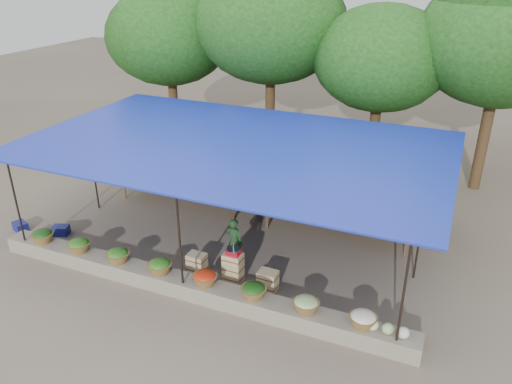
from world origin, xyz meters
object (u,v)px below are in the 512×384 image
at_px(weighing_scale, 234,251).
at_px(blue_crate_back, 61,230).
at_px(crate_counter, 232,270).
at_px(blue_crate_front, 20,226).
at_px(vendor_seated, 234,242).

bearing_deg(weighing_scale, blue_crate_back, 178.81).
bearing_deg(blue_crate_back, crate_counter, -20.09).
relative_size(blue_crate_front, blue_crate_back, 0.98).
xyz_separation_m(crate_counter, weighing_scale, (0.05, -0.00, 0.54)).
distance_m(crate_counter, blue_crate_back, 5.46).
bearing_deg(crate_counter, blue_crate_front, -178.53).
bearing_deg(blue_crate_back, vendor_seated, -12.36).
bearing_deg(vendor_seated, blue_crate_back, 16.56).
distance_m(vendor_seated, blue_crate_front, 6.49).
bearing_deg(crate_counter, weighing_scale, -0.00).
height_order(crate_counter, blue_crate_front, crate_counter).
bearing_deg(blue_crate_front, blue_crate_back, 33.82).
bearing_deg(blue_crate_back, weighing_scale, -20.08).
height_order(blue_crate_front, blue_crate_back, blue_crate_back).
bearing_deg(vendor_seated, weighing_scale, 124.45).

